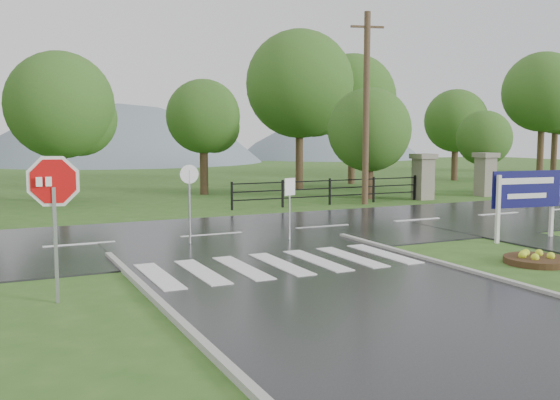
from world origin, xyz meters
TOP-DOWN VIEW (x-y plane):
  - ground at (0.00, 0.00)m, footprint 120.00×120.00m
  - main_road at (0.00, 10.00)m, footprint 90.00×8.00m
  - crosswalk at (0.00, 5.00)m, footprint 6.50×2.80m
  - pillar_west at (13.00, 16.00)m, footprint 1.00×1.00m
  - pillar_east at (17.00, 16.00)m, footprint 1.00×1.00m
  - fence_west at (7.75, 16.00)m, footprint 9.58×0.08m
  - hills at (3.49, 65.00)m, footprint 102.00×48.00m
  - treeline at (1.00, 24.00)m, footprint 83.20×5.20m
  - stop_sign at (-5.24, 3.85)m, footprint 1.29×0.32m
  - estate_billboard at (8.24, 5.16)m, footprint 2.39×0.36m
  - flower_bed at (5.86, 2.54)m, footprint 1.59×1.59m
  - reg_sign_small at (1.81, 8.13)m, footprint 0.40×0.15m
  - reg_sign_round at (-1.10, 8.75)m, footprint 0.54×0.08m
  - utility_pole_east at (9.32, 15.50)m, footprint 1.50×0.51m
  - entrance_tree_left at (10.84, 17.50)m, footprint 4.12×4.12m
  - entrance_tree_right at (18.27, 17.50)m, footprint 2.98×2.98m

SIDE VIEW (x-z plane):
  - hills at x=3.49m, z-range -39.54..8.46m
  - ground at x=0.00m, z-range 0.00..0.00m
  - main_road at x=0.00m, z-range -0.02..0.02m
  - treeline at x=1.00m, z-range -5.00..5.00m
  - crosswalk at x=0.00m, z-range 0.05..0.07m
  - flower_bed at x=5.86m, z-range -0.04..0.28m
  - fence_west at x=7.75m, z-range 0.12..1.32m
  - pillar_west at x=13.00m, z-range 0.06..2.30m
  - pillar_east at x=17.00m, z-range 0.06..2.30m
  - reg_sign_small at x=1.81m, z-range 0.42..2.31m
  - estate_billboard at x=8.24m, z-range 0.40..2.50m
  - reg_sign_round at x=-1.10m, z-range 0.30..2.62m
  - stop_sign at x=-5.24m, z-range 0.56..3.54m
  - entrance_tree_right at x=18.27m, z-range 0.72..5.20m
  - entrance_tree_left at x=10.84m, z-range 0.66..6.13m
  - utility_pole_east at x=9.32m, z-range 0.07..8.68m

